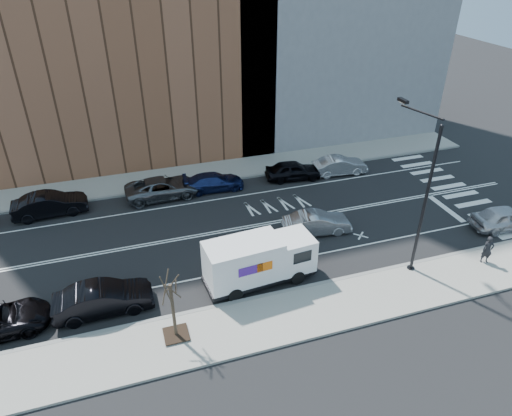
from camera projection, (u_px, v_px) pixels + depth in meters
ground at (259, 225)px, 31.09m from camera, size 120.00×120.00×0.00m
sidewalk_near at (311, 311)px, 23.86m from camera, size 44.00×3.60×0.15m
sidewalk_far at (226, 170)px, 38.24m from camera, size 44.00×3.60×0.15m
curb_near at (298, 289)px, 25.33m from camera, size 44.00×0.25×0.17m
curb_far at (232, 179)px, 36.76m from camera, size 44.00×0.25×0.17m
crosswalk at (454, 190)px, 35.31m from camera, size 3.00×14.00×0.01m
road_markings at (259, 225)px, 31.09m from camera, size 40.00×8.60×0.01m
bldg_brick at (102, 23)px, 36.08m from camera, size 26.00×10.00×22.00m
streetlight at (421, 191)px, 24.68m from camera, size 0.44×4.02×9.34m
street_tree at (174, 316)px, 21.64m from camera, size 1.20×1.20×3.75m
fedex_van at (259, 260)px, 25.26m from camera, size 6.42×2.64×2.87m
far_parked_b at (50, 204)px, 31.86m from camera, size 5.08×2.04×1.64m
far_parked_c at (163, 188)px, 34.07m from camera, size 5.63×2.78×1.53m
far_parked_d at (214, 182)px, 35.10m from camera, size 4.72×2.08×1.35m
far_parked_e at (293, 170)px, 36.63m from camera, size 4.66×2.34×1.52m
far_parked_f at (340, 166)px, 37.46m from camera, size 4.55×1.86×1.47m
driving_sedan at (317, 223)px, 29.96m from camera, size 4.62×2.12×1.47m
near_parked_rear_a at (103, 299)px, 23.55m from camera, size 5.03×1.81×1.65m
near_parked_front at (506, 218)px, 30.37m from camera, size 4.86×2.42×1.59m
pedestrian at (488, 250)px, 26.89m from camera, size 0.74×0.60×1.75m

